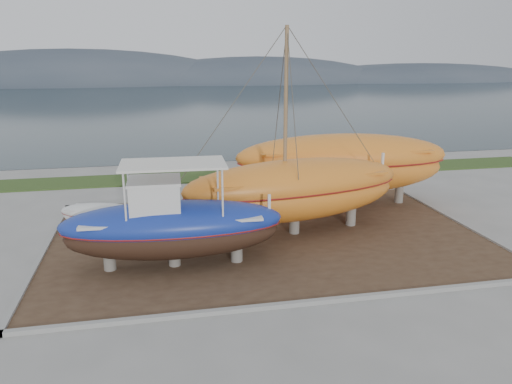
{
  "coord_description": "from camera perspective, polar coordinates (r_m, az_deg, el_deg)",
  "views": [
    {
      "loc": [
        -4.57,
        -15.65,
        7.62
      ],
      "look_at": [
        -0.52,
        4.0,
        2.06
      ],
      "focal_mm": 35.0,
      "sensor_mm": 36.0,
      "label": 1
    }
  ],
  "objects": [
    {
      "name": "ground",
      "position": [
        18.0,
        4.25,
        -9.6
      ],
      "size": [
        140.0,
        140.0,
        0.0
      ],
      "primitive_type": "plane",
      "color": "gray",
      "rests_on": "ground"
    },
    {
      "name": "dirt_patch",
      "position": [
        21.56,
        1.35,
        -5.13
      ],
      "size": [
        18.0,
        12.0,
        0.06
      ],
      "primitive_type": "cube",
      "color": "#422D1E",
      "rests_on": "ground"
    },
    {
      "name": "curb_frame",
      "position": [
        21.54,
        1.35,
        -5.01
      ],
      "size": [
        18.6,
        12.6,
        0.15
      ],
      "primitive_type": null,
      "color": "gray",
      "rests_on": "ground"
    },
    {
      "name": "grass_strip",
      "position": [
        32.39,
        -3.21,
        1.94
      ],
      "size": [
        44.0,
        3.0,
        0.08
      ],
      "primitive_type": "cube",
      "color": "#284219",
      "rests_on": "ground"
    },
    {
      "name": "sea",
      "position": [
        86.11,
        -8.7,
        10.25
      ],
      "size": [
        260.0,
        100.0,
        0.04
      ],
      "primitive_type": null,
      "color": "#17282E",
      "rests_on": "ground"
    },
    {
      "name": "mountain_ridge",
      "position": [
        140.93,
        -10.0,
        12.18
      ],
      "size": [
        200.0,
        36.0,
        20.0
      ],
      "primitive_type": null,
      "color": "#333D49",
      "rests_on": "ground"
    },
    {
      "name": "blue_caique",
      "position": [
        18.26,
        -9.52,
        -2.67
      ],
      "size": [
        8.12,
        2.79,
        3.87
      ],
      "primitive_type": null,
      "rotation": [
        0.0,
        0.0,
        -0.03
      ],
      "color": "#183097",
      "rests_on": "dirt_patch"
    },
    {
      "name": "white_dinghy",
      "position": [
        22.97,
        -16.98,
        -2.85
      ],
      "size": [
        4.25,
        2.84,
        1.2
      ],
      "primitive_type": null,
      "rotation": [
        0.0,
        0.0,
        -0.37
      ],
      "color": "silver",
      "rests_on": "dirt_patch"
    },
    {
      "name": "orange_sailboat",
      "position": [
        20.9,
        4.63,
        6.54
      ],
      "size": [
        10.31,
        4.65,
        8.65
      ],
      "primitive_type": null,
      "rotation": [
        0.0,
        0.0,
        0.18
      ],
      "color": "orange",
      "rests_on": "dirt_patch"
    },
    {
      "name": "orange_bare_hull",
      "position": [
        25.91,
        9.8,
        2.4
      ],
      "size": [
        11.17,
        4.17,
        3.59
      ],
      "primitive_type": null,
      "rotation": [
        0.0,
        0.0,
        -0.08
      ],
      "color": "orange",
      "rests_on": "dirt_patch"
    }
  ]
}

